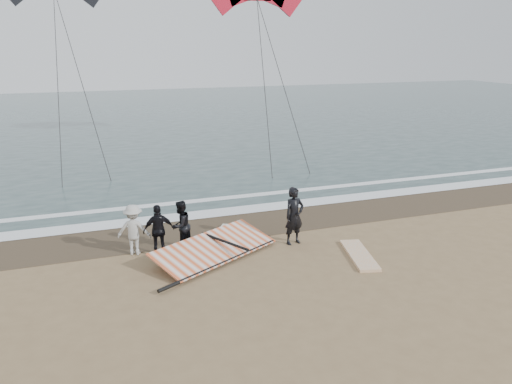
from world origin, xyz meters
TOP-DOWN VIEW (x-y plane):
  - ground at (0.00, 0.00)m, footprint 120.00×120.00m
  - sea at (0.00, 33.00)m, footprint 120.00×54.00m
  - wet_sand at (0.00, 4.50)m, footprint 120.00×2.80m
  - foam_near at (0.00, 5.90)m, footprint 120.00×0.90m
  - foam_far at (0.00, 7.60)m, footprint 120.00×0.45m
  - man_main at (1.13, 2.25)m, footprint 0.75×0.57m
  - board_white at (2.58, 0.64)m, footprint 1.15×2.31m
  - board_cream at (-0.91, 3.24)m, footprint 1.80×2.49m
  - trio_cluster at (-3.11, 2.96)m, footprint 2.46×1.02m
  - sail_rig at (-1.58, 2.21)m, footprint 4.13×3.48m

SIDE VIEW (x-z plane):
  - ground at x=0.00m, z-range 0.00..0.00m
  - wet_sand at x=0.00m, z-range 0.00..0.01m
  - sea at x=0.00m, z-range 0.00..0.02m
  - foam_near at x=0.00m, z-range 0.02..0.03m
  - foam_far at x=0.00m, z-range 0.02..0.03m
  - board_white at x=2.58m, z-range 0.00..0.09m
  - board_cream at x=-0.91m, z-range 0.00..0.10m
  - sail_rig at x=-1.58m, z-range -0.06..0.45m
  - trio_cluster at x=-3.11m, z-range -0.01..1.57m
  - man_main at x=1.13m, z-range 0.00..1.85m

